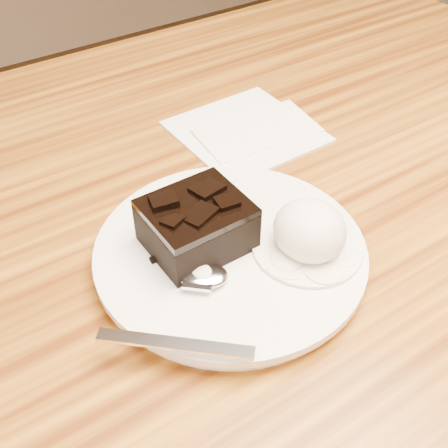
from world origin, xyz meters
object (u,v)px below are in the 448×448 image
plate (230,255)px  ice_cream_scoop (310,230)px  brownie (197,228)px  napkin (246,130)px  dining_table (226,395)px  spoon (202,276)px

plate → ice_cream_scoop: bearing=-35.0°
plate → brownie: 0.04m
napkin → ice_cream_scoop: bearing=-111.4°
ice_cream_scoop → brownie: bearing=142.8°
dining_table → brownie: brownie is taller
napkin → spoon: bearing=-133.6°
brownie → ice_cream_scoop: 0.10m
dining_table → brownie: (-0.07, -0.06, 0.41)m
dining_table → brownie: 0.42m
ice_cream_scoop → spoon: bearing=168.5°
brownie → dining_table: bearing=39.3°
brownie → napkin: (0.16, 0.15, -0.04)m
ice_cream_scoop → napkin: bearing=68.6°
dining_table → plate: size_ratio=4.97×
ice_cream_scoop → napkin: size_ratio=0.44×
dining_table → spoon: bearing=-133.0°
plate → brownie: brownie is taller
brownie → ice_cream_scoop: size_ratio=1.29×
plate → dining_table: bearing=57.8°
plate → spoon: bearing=-155.2°
plate → spoon: size_ratio=1.38×
brownie → ice_cream_scoop: bearing=-37.2°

